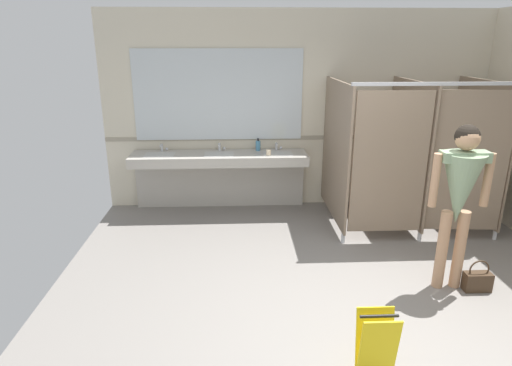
{
  "coord_description": "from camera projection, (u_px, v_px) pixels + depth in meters",
  "views": [
    {
      "loc": [
        -1.04,
        -3.47,
        2.43
      ],
      "look_at": [
        -0.84,
        0.83,
        1.03
      ],
      "focal_mm": 30.58,
      "sensor_mm": 36.0,
      "label": 1
    }
  ],
  "objects": [
    {
      "name": "handbag",
      "position": [
        477.0,
        281.0,
        4.44
      ],
      "size": [
        0.27,
        0.12,
        0.34
      ],
      "color": "#3F2D1E",
      "rests_on": "ground_plane"
    },
    {
      "name": "wet_floor_sign",
      "position": [
        376.0,
        347.0,
        3.19
      ],
      "size": [
        0.28,
        0.19,
        0.58
      ],
      "color": "yellow",
      "rests_on": "ground_plane"
    },
    {
      "name": "wall_back_tile_band",
      "position": [
        305.0,
        138.0,
        6.58
      ],
      "size": [
        5.97,
        0.01,
        0.06
      ],
      "primitive_type": "cube",
      "color": "#9E937F",
      "rests_on": "wall_back"
    },
    {
      "name": "soap_dispenser",
      "position": [
        258.0,
        145.0,
        6.45
      ],
      "size": [
        0.07,
        0.07,
        0.18
      ],
      "color": "teal",
      "rests_on": "vanity_counter"
    },
    {
      "name": "paper_cup",
      "position": [
        269.0,
        153.0,
        6.18
      ],
      "size": [
        0.07,
        0.07,
        0.08
      ],
      "primitive_type": "cylinder",
      "color": "beige",
      "rests_on": "vanity_counter"
    },
    {
      "name": "mirror_panel",
      "position": [
        218.0,
        95.0,
        6.32
      ],
      "size": [
        2.44,
        0.02,
        1.3
      ],
      "primitive_type": "cube",
      "color": "silver",
      "rests_on": "wall_back"
    },
    {
      "name": "ground_plane",
      "position": [
        349.0,
        318.0,
        4.11
      ],
      "size": [
        5.97,
        6.53,
        0.1
      ],
      "primitive_type": "cube",
      "color": "gray"
    },
    {
      "name": "bathroom_stalls",
      "position": [
        413.0,
        153.0,
        5.72
      ],
      "size": [
        2.04,
        1.51,
        1.99
      ],
      "color": "#84705B",
      "rests_on": "ground_plane"
    },
    {
      "name": "person_standing",
      "position": [
        460.0,
        188.0,
        4.22
      ],
      "size": [
        0.59,
        0.41,
        1.7
      ],
      "color": "tan",
      "rests_on": "ground_plane"
    },
    {
      "name": "wall_back",
      "position": [
        305.0,
        111.0,
        6.52
      ],
      "size": [
        5.97,
        0.12,
        2.88
      ],
      "primitive_type": "cube",
      "color": "beige",
      "rests_on": "ground_plane"
    },
    {
      "name": "vanity_counter",
      "position": [
        220.0,
        168.0,
        6.45
      ],
      "size": [
        2.54,
        0.57,
        1.0
      ],
      "color": "#B2ADA3",
      "rests_on": "ground_plane"
    }
  ]
}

